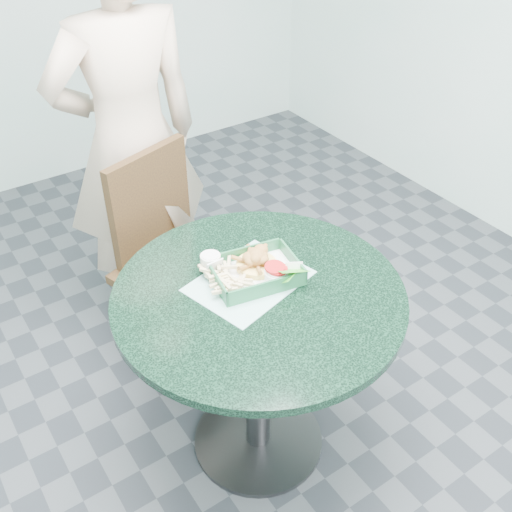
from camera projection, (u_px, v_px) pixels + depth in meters
floor at (258, 440)px, 2.36m from camera, size 4.00×5.00×0.02m
cafe_table at (259, 335)px, 2.01m from camera, size 0.94×0.94×0.75m
dining_chair at (165, 248)px, 2.48m from camera, size 0.41×0.41×0.93m
diner_person at (126, 105)px, 2.37m from camera, size 0.78×0.52×2.09m
placemat at (249, 286)px, 1.94m from camera, size 0.42×0.36×0.00m
food_basket at (255, 279)px, 1.95m from camera, size 0.28×0.20×0.06m
crab_sandwich at (254, 264)px, 1.96m from camera, size 0.13×0.13×0.08m
fries_pile at (228, 283)px, 1.90m from camera, size 0.16×0.17×0.05m
sauce_ramekin at (209, 269)px, 1.93m from camera, size 0.07×0.07×0.04m
garnish_cup at (280, 274)px, 1.93m from camera, size 0.12×0.11×0.05m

